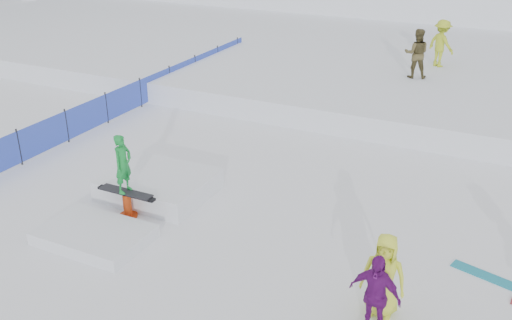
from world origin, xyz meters
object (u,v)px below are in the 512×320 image
at_px(walker_olive, 416,53).
at_px(spectator_yellow, 384,275).
at_px(safety_fence, 141,93).
at_px(spectator_purple, 375,295).
at_px(jib_rail_feature, 142,195).
at_px(walker_ygreen, 441,43).

xyz_separation_m(walker_olive, spectator_yellow, (2.26, -13.09, -0.90)).
bearing_deg(spectator_yellow, walker_olive, 96.14).
relative_size(safety_fence, walker_olive, 8.62).
relative_size(spectator_purple, jib_rail_feature, 0.36).
bearing_deg(spectator_yellow, safety_fence, 141.90).
bearing_deg(jib_rail_feature, walker_ygreen, 71.39).
bearing_deg(safety_fence, walker_ygreen, 39.47).
height_order(walker_olive, walker_ygreen, walker_ygreen).
bearing_deg(walker_olive, safety_fence, 18.36).
bearing_deg(walker_olive, jib_rail_feature, 56.63).
xyz_separation_m(walker_ygreen, spectator_yellow, (1.72, -15.18, -0.92)).
relative_size(walker_ygreen, jib_rail_feature, 0.43).
bearing_deg(spectator_purple, spectator_yellow, 96.96).
bearing_deg(walker_ygreen, spectator_yellow, 130.43).
xyz_separation_m(walker_olive, walker_ygreen, (0.55, 2.09, 0.01)).
distance_m(safety_fence, walker_olive, 10.42).
distance_m(walker_olive, spectator_yellow, 13.32).
xyz_separation_m(safety_fence, walker_olive, (8.74, 5.55, 1.18)).
bearing_deg(walker_olive, walker_ygreen, -118.73).
relative_size(spectator_yellow, jib_rail_feature, 0.37).
height_order(safety_fence, spectator_purple, spectator_purple).
distance_m(walker_ygreen, jib_rail_feature, 14.65).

